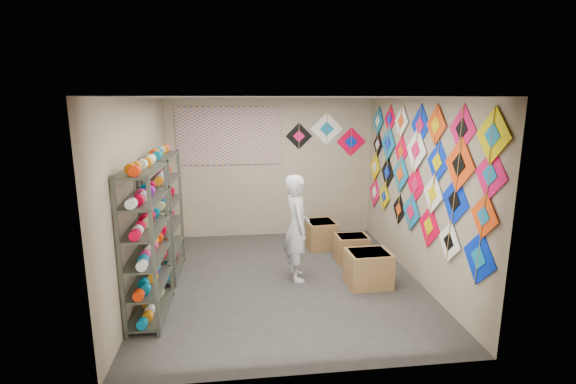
{
  "coord_description": "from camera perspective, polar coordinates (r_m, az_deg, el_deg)",
  "views": [
    {
      "loc": [
        -0.65,
        -5.86,
        2.66
      ],
      "look_at": [
        0.1,
        0.3,
        1.3
      ],
      "focal_mm": 26.0,
      "sensor_mm": 36.0,
      "label": 1
    }
  ],
  "objects": [
    {
      "name": "room_walls",
      "position": [
        5.98,
        -0.61,
        2.59
      ],
      "size": [
        4.5,
        4.5,
        4.5
      ],
      "color": "tan",
      "rests_on": "ground"
    },
    {
      "name": "carton_a",
      "position": [
        6.31,
        10.91,
        -10.24
      ],
      "size": [
        0.64,
        0.54,
        0.51
      ],
      "primitive_type": "cube",
      "rotation": [
        0.0,
        0.0,
        0.04
      ],
      "color": "olive",
      "rests_on": "ground"
    },
    {
      "name": "carton_b",
      "position": [
        7.21,
        8.7,
        -7.58
      ],
      "size": [
        0.54,
        0.44,
        0.44
      ],
      "primitive_type": "cube",
      "rotation": [
        0.0,
        0.0,
        0.01
      ],
      "color": "olive",
      "rests_on": "ground"
    },
    {
      "name": "shelf_rack_back",
      "position": [
        6.63,
        -16.53,
        -3.1
      ],
      "size": [
        0.4,
        1.1,
        1.9
      ],
      "primitive_type": "cube",
      "color": "#4C5147",
      "rests_on": "ground"
    },
    {
      "name": "poster",
      "position": [
        8.12,
        -8.04,
        7.59
      ],
      "size": [
        2.0,
        0.01,
        1.1
      ],
      "primitive_type": "cube",
      "color": "#564FAC",
      "rests_on": "room_walls"
    },
    {
      "name": "kite_wall_display",
      "position": [
        6.44,
        17.27,
        2.77
      ],
      "size": [
        0.05,
        4.26,
        2.02
      ],
      "color": "#0328D1",
      "rests_on": "room_walls"
    },
    {
      "name": "string_spools",
      "position": [
        5.99,
        -17.58,
        -3.87
      ],
      "size": [
        0.12,
        2.36,
        0.12
      ],
      "color": "#DF2766",
      "rests_on": "ground"
    },
    {
      "name": "ground",
      "position": [
        6.47,
        -0.57,
        -11.92
      ],
      "size": [
        4.5,
        4.5,
        0.0
      ],
      "primitive_type": "plane",
      "color": "#322F2C"
    },
    {
      "name": "shelf_rack_front",
      "position": [
        5.41,
        -18.75,
        -6.74
      ],
      "size": [
        0.4,
        1.1,
        1.9
      ],
      "primitive_type": "cube",
      "color": "#4C5147",
      "rests_on": "ground"
    },
    {
      "name": "carton_c",
      "position": [
        7.76,
        4.5,
        -5.78
      ],
      "size": [
        0.56,
        0.61,
        0.5
      ],
      "primitive_type": "cube",
      "rotation": [
        0.0,
        0.0,
        0.09
      ],
      "color": "olive",
      "rests_on": "ground"
    },
    {
      "name": "shopkeeper",
      "position": [
        6.25,
        1.22,
        -4.89
      ],
      "size": [
        0.63,
        0.45,
        1.61
      ],
      "primitive_type": "imported",
      "rotation": [
        0.0,
        0.0,
        1.63
      ],
      "color": "silver",
      "rests_on": "ground"
    },
    {
      "name": "back_wall_kites",
      "position": [
        8.31,
        5.45,
        7.74
      ],
      "size": [
        1.61,
        0.02,
        0.87
      ],
      "color": "black",
      "rests_on": "room_walls"
    }
  ]
}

